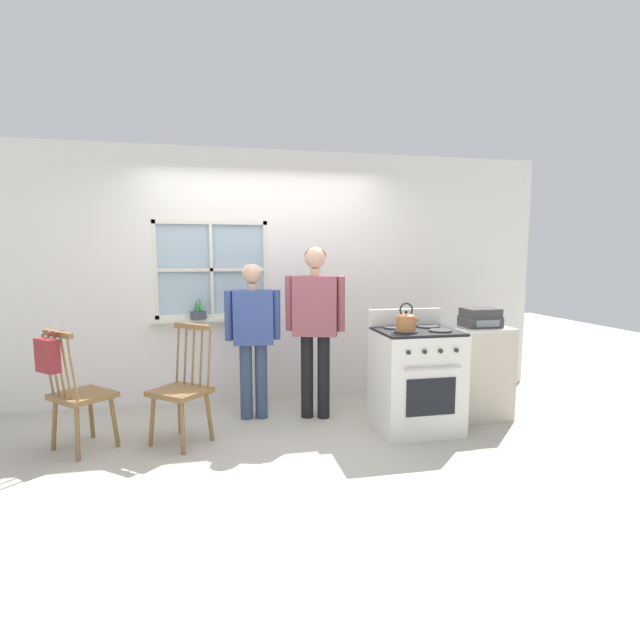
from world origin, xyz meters
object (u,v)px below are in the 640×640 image
at_px(handbag, 48,355).
at_px(stereo, 480,318).
at_px(kettle, 406,321).
at_px(chair_by_window, 80,396).
at_px(side_counter, 477,372).
at_px(stove, 416,379).
at_px(person_elderly_left, 253,328).
at_px(potted_plant, 198,313).
at_px(person_teen_center, 315,315).
at_px(chair_near_wall, 182,391).

xyz_separation_m(handbag, stereo, (3.77, 0.23, 0.15)).
distance_m(kettle, handbag, 2.88).
height_order(chair_by_window, handbag, same).
bearing_deg(side_counter, stove, -163.17).
relative_size(person_elderly_left, potted_plant, 6.29).
bearing_deg(stereo, handbag, -176.52).
xyz_separation_m(person_teen_center, stereo, (1.57, -0.32, -0.03)).
xyz_separation_m(person_elderly_left, stereo, (2.16, -0.43, 0.09)).
xyz_separation_m(person_elderly_left, handbag, (-1.62, -0.66, -0.06)).
bearing_deg(chair_near_wall, potted_plant, 124.59).
relative_size(chair_near_wall, kettle, 4.08).
relative_size(kettle, potted_plant, 1.03).
bearing_deg(stove, stereo, 15.34).
bearing_deg(potted_plant, kettle, -37.80).
bearing_deg(person_teen_center, stove, -14.64).
distance_m(side_counter, stereo, 0.54).
bearing_deg(handbag, person_teen_center, 14.01).
relative_size(person_elderly_left, stove, 1.39).
relative_size(person_elderly_left, side_counter, 1.67).
height_order(potted_plant, side_counter, potted_plant).
bearing_deg(stove, person_teen_center, 147.51).
bearing_deg(person_teen_center, stereo, 6.24).
bearing_deg(stereo, chair_near_wall, -178.30).
relative_size(handbag, stereo, 0.90).
relative_size(person_elderly_left, stereo, 4.43).
xyz_separation_m(chair_near_wall, stove, (2.06, -0.12, 0.02)).
distance_m(chair_near_wall, kettle, 2.00).
height_order(kettle, potted_plant, kettle).
xyz_separation_m(chair_by_window, chair_near_wall, (0.80, -0.01, 0.00)).
height_order(potted_plant, stereo, potted_plant).
distance_m(chair_by_window, kettle, 2.77).
relative_size(chair_near_wall, potted_plant, 4.21).
relative_size(chair_near_wall, stereo, 2.96).
height_order(chair_by_window, person_teen_center, person_teen_center).
height_order(person_teen_center, kettle, person_teen_center).
xyz_separation_m(chair_by_window, stereo, (3.60, 0.07, 0.53)).
bearing_deg(stove, handbag, -179.51).
xyz_separation_m(chair_by_window, person_teen_center, (2.04, 0.39, 0.56)).
height_order(handbag, side_counter, handbag).
distance_m(person_elderly_left, stove, 1.61).
relative_size(chair_by_window, kettle, 4.08).
distance_m(kettle, side_counter, 1.13).
height_order(kettle, handbag, kettle).
height_order(person_elderly_left, stove, person_elderly_left).
bearing_deg(person_elderly_left, kettle, -28.98).
bearing_deg(chair_by_window, stereo, -132.19).
height_order(kettle, side_counter, kettle).
xyz_separation_m(person_elderly_left, stove, (1.42, -0.63, -0.42)).
distance_m(chair_near_wall, person_elderly_left, 0.94).
bearing_deg(stereo, person_teen_center, 168.39).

